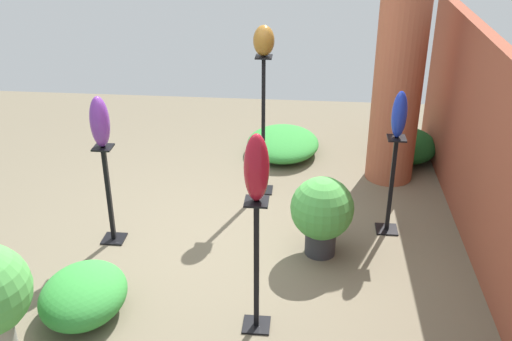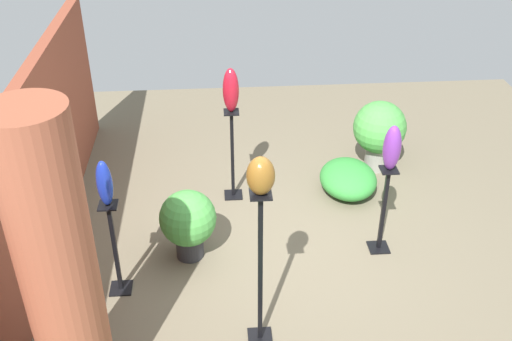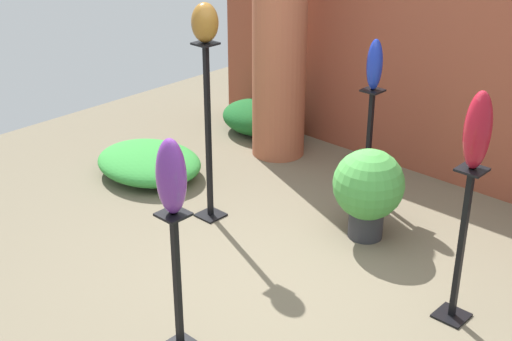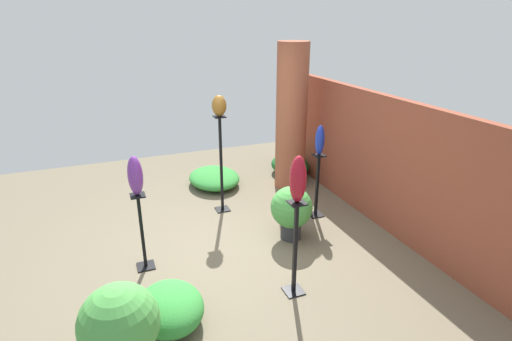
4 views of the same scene
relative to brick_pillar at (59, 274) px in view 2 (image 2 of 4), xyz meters
name	(u,v)px [view 2 (image 2 of 4)]	position (x,y,z in m)	size (l,w,h in m)	color
ground_plane	(285,250)	(1.57, -1.69, -1.20)	(8.00, 8.00, 0.00)	#6B604C
brick_wall_back	(32,184)	(1.57, 0.60, -0.30)	(5.60, 0.12, 1.79)	brown
brick_pillar	(59,274)	(0.00, 0.00, 0.00)	(0.51, 0.51, 2.39)	#9E5138
pedestal_bronze	(260,277)	(0.46, -1.35, -0.53)	(0.20, 0.20, 1.45)	black
pedestal_ruby	(232,159)	(2.58, -1.22, -0.72)	(0.20, 0.20, 1.06)	black
pedestal_violet	(383,214)	(1.53, -2.62, -0.78)	(0.20, 0.20, 0.93)	black
pedestal_cobalt	(116,253)	(1.13, -0.13, -0.77)	(0.20, 0.20, 0.94)	black
art_vase_bronze	(261,176)	(0.46, -1.35, 0.40)	(0.20, 0.20, 0.29)	brown
art_vase_ruby	(231,90)	(2.58, -1.22, 0.10)	(0.16, 0.17, 0.48)	maroon
art_vase_violet	(392,148)	(1.53, -2.62, -0.05)	(0.18, 0.16, 0.45)	#6B2D8C
art_vase_cobalt	(105,183)	(1.13, -0.13, -0.04)	(0.13, 0.13, 0.42)	#192D9E
potted_plant_front_left	(379,130)	(3.05, -2.96, -0.67)	(0.62, 0.62, 0.87)	gray
potted_plant_walkway_edge	(188,221)	(1.57, -0.75, -0.78)	(0.54, 0.54, 0.72)	#2D2D33
foliage_bed_center	(348,179)	(2.56, -2.52, -1.02)	(0.77, 0.64, 0.35)	#338C38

